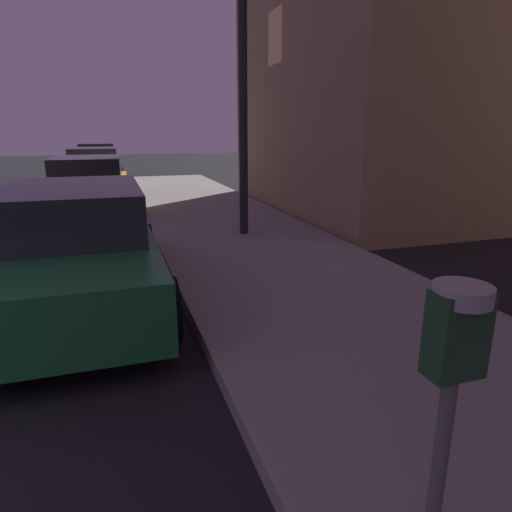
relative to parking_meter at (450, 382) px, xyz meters
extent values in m
cylinder|color=#59595B|center=(0.00, 0.00, -0.52)|extent=(0.06, 0.06, 1.10)
cube|color=#1E4728|center=(0.00, 0.00, 0.18)|extent=(0.19, 0.11, 0.30)
cylinder|color=#999EA5|center=(0.00, 0.00, 0.32)|extent=(0.19, 0.19, 0.06)
cube|color=black|center=(-0.06, 0.00, 0.22)|extent=(0.01, 0.08, 0.11)
cube|color=#19592D|center=(-1.46, 4.45, -0.66)|extent=(1.75, 4.37, 0.64)
cube|color=#1E2328|center=(-1.46, 4.50, -0.08)|extent=(1.53, 2.26, 0.56)
cylinder|color=black|center=(-2.33, 5.81, -0.90)|extent=(0.22, 0.66, 0.66)
cylinder|color=black|center=(-0.58, 5.80, -0.90)|extent=(0.22, 0.66, 0.66)
cylinder|color=black|center=(-0.60, 3.10, -0.90)|extent=(0.22, 0.66, 0.66)
cube|color=gold|center=(-1.46, 10.75, -0.66)|extent=(1.93, 4.10, 0.64)
cube|color=#1E2328|center=(-1.47, 10.59, -0.08)|extent=(1.63, 2.24, 0.56)
cylinder|color=black|center=(-2.28, 12.04, -0.90)|extent=(0.25, 0.67, 0.66)
cylinder|color=black|center=(-0.53, 11.96, -0.90)|extent=(0.25, 0.67, 0.66)
cylinder|color=black|center=(-2.40, 9.55, -0.90)|extent=(0.25, 0.67, 0.66)
cylinder|color=black|center=(-0.65, 9.46, -0.90)|extent=(0.25, 0.67, 0.66)
cube|color=silver|center=(-1.46, 16.85, -0.66)|extent=(1.90, 4.41, 0.64)
cube|color=#1E2328|center=(-1.47, 16.63, -0.08)|extent=(1.65, 2.28, 0.56)
cylinder|color=black|center=(-2.38, 18.23, -0.90)|extent=(0.23, 0.66, 0.66)
cylinder|color=black|center=(-0.52, 18.20, -0.90)|extent=(0.23, 0.66, 0.66)
cylinder|color=black|center=(-2.41, 15.51, -0.90)|extent=(0.23, 0.66, 0.66)
cylinder|color=black|center=(-0.55, 15.48, -0.90)|extent=(0.23, 0.66, 0.66)
cube|color=black|center=(-1.46, 22.90, -0.66)|extent=(1.88, 4.33, 0.64)
cube|color=#1E2328|center=(-1.46, 22.75, -0.08)|extent=(1.62, 2.39, 0.56)
cylinder|color=black|center=(-2.40, 24.21, -0.90)|extent=(0.23, 0.66, 0.66)
cylinder|color=black|center=(-0.59, 24.25, -0.90)|extent=(0.23, 0.66, 0.66)
cylinder|color=black|center=(-2.34, 21.55, -0.90)|extent=(0.23, 0.66, 0.66)
cylinder|color=black|center=(-0.53, 21.59, -0.90)|extent=(0.23, 0.66, 0.66)
cylinder|color=black|center=(1.35, 6.92, 1.34)|extent=(0.16, 0.16, 4.82)
cube|color=#F2D17F|center=(3.01, 9.69, 2.93)|extent=(0.06, 0.90, 1.20)
camera|label=1|loc=(-1.05, -1.06, 0.82)|focal=31.33mm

